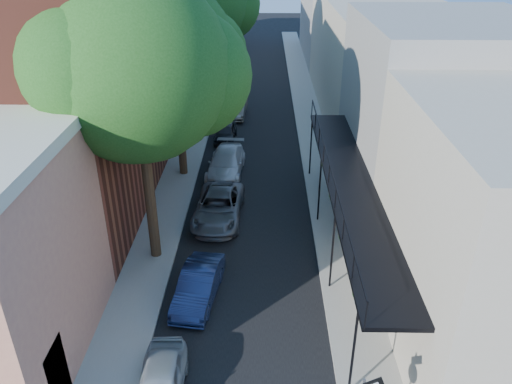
{
  "coord_description": "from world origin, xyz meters",
  "views": [
    {
      "loc": [
        0.73,
        -7.38,
        12.3
      ],
      "look_at": [
        0.42,
        10.63,
        2.8
      ],
      "focal_mm": 35.0,
      "sensor_mm": 36.0,
      "label": 1
    }
  ],
  "objects_px": {
    "parked_car_c": "(219,207)",
    "parked_car_d": "(226,163)",
    "oak_mid": "(183,47)",
    "parked_car_f": "(236,106)",
    "parked_car_b": "(198,285)",
    "parked_car_a": "(160,384)",
    "parked_car_e": "(225,132)",
    "oak_near": "(150,70)"
  },
  "relations": [
    {
      "from": "parked_car_b",
      "to": "parked_car_e",
      "type": "relative_size",
      "value": 1.11
    },
    {
      "from": "parked_car_d",
      "to": "parked_car_f",
      "type": "height_order",
      "value": "parked_car_f"
    },
    {
      "from": "parked_car_a",
      "to": "parked_car_f",
      "type": "relative_size",
      "value": 0.8
    },
    {
      "from": "oak_near",
      "to": "oak_mid",
      "type": "relative_size",
      "value": 1.12
    },
    {
      "from": "oak_mid",
      "to": "parked_car_a",
      "type": "bearing_deg",
      "value": -85.61
    },
    {
      "from": "oak_near",
      "to": "parked_car_c",
      "type": "xyz_separation_m",
      "value": [
        1.97,
        2.88,
        -7.22
      ]
    },
    {
      "from": "parked_car_b",
      "to": "oak_near",
      "type": "bearing_deg",
      "value": 127.5
    },
    {
      "from": "oak_near",
      "to": "oak_mid",
      "type": "bearing_deg",
      "value": 90.37
    },
    {
      "from": "oak_mid",
      "to": "parked_car_a",
      "type": "xyz_separation_m",
      "value": [
        1.19,
        -15.45,
        -6.47
      ]
    },
    {
      "from": "oak_mid",
      "to": "parked_car_f",
      "type": "height_order",
      "value": "oak_mid"
    },
    {
      "from": "oak_mid",
      "to": "parked_car_a",
      "type": "height_order",
      "value": "oak_mid"
    },
    {
      "from": "parked_car_a",
      "to": "parked_car_c",
      "type": "height_order",
      "value": "parked_car_c"
    },
    {
      "from": "oak_mid",
      "to": "parked_car_e",
      "type": "relative_size",
      "value": 3.08
    },
    {
      "from": "parked_car_b",
      "to": "parked_car_f",
      "type": "bearing_deg",
      "value": 96.78
    },
    {
      "from": "parked_car_a",
      "to": "parked_car_e",
      "type": "relative_size",
      "value": 1.03
    },
    {
      "from": "parked_car_b",
      "to": "parked_car_c",
      "type": "distance_m",
      "value": 5.84
    },
    {
      "from": "parked_car_d",
      "to": "parked_car_e",
      "type": "distance_m",
      "value": 5.14
    },
    {
      "from": "oak_near",
      "to": "oak_mid",
      "type": "distance_m",
      "value": 8.01
    },
    {
      "from": "oak_near",
      "to": "parked_car_a",
      "type": "height_order",
      "value": "oak_near"
    },
    {
      "from": "parked_car_c",
      "to": "parked_car_d",
      "type": "bearing_deg",
      "value": 92.68
    },
    {
      "from": "parked_car_d",
      "to": "parked_car_f",
      "type": "distance_m",
      "value": 10.12
    },
    {
      "from": "parked_car_b",
      "to": "parked_car_f",
      "type": "xyz_separation_m",
      "value": [
        0.27,
        20.92,
        0.1
      ]
    },
    {
      "from": "oak_mid",
      "to": "parked_car_b",
      "type": "relative_size",
      "value": 2.77
    },
    {
      "from": "parked_car_a",
      "to": "parked_car_e",
      "type": "distance_m",
      "value": 20.46
    },
    {
      "from": "parked_car_c",
      "to": "parked_car_d",
      "type": "height_order",
      "value": "parked_car_d"
    },
    {
      "from": "parked_car_b",
      "to": "oak_mid",
      "type": "bearing_deg",
      "value": 106.62
    },
    {
      "from": "parked_car_b",
      "to": "parked_car_e",
      "type": "xyz_separation_m",
      "value": [
        -0.14,
        15.92,
        -0.04
      ]
    },
    {
      "from": "oak_mid",
      "to": "parked_car_b",
      "type": "bearing_deg",
      "value": -80.89
    },
    {
      "from": "parked_car_b",
      "to": "parked_car_c",
      "type": "height_order",
      "value": "parked_car_c"
    },
    {
      "from": "parked_car_c",
      "to": "parked_car_f",
      "type": "bearing_deg",
      "value": 92.68
    },
    {
      "from": "oak_mid",
      "to": "parked_car_a",
      "type": "relative_size",
      "value": 2.98
    },
    {
      "from": "parked_car_a",
      "to": "parked_car_f",
      "type": "height_order",
      "value": "parked_car_f"
    },
    {
      "from": "parked_car_d",
      "to": "parked_car_f",
      "type": "relative_size",
      "value": 1.09
    },
    {
      "from": "parked_car_a",
      "to": "parked_car_f",
      "type": "distance_m",
      "value": 25.47
    },
    {
      "from": "parked_car_a",
      "to": "oak_mid",
      "type": "bearing_deg",
      "value": 92.29
    },
    {
      "from": "oak_mid",
      "to": "parked_car_d",
      "type": "relative_size",
      "value": 2.2
    },
    {
      "from": "parked_car_a",
      "to": "parked_car_b",
      "type": "height_order",
      "value": "parked_car_b"
    },
    {
      "from": "oak_near",
      "to": "parked_car_d",
      "type": "xyz_separation_m",
      "value": [
        1.97,
        7.86,
        -7.2
      ]
    },
    {
      "from": "parked_car_d",
      "to": "oak_near",
      "type": "bearing_deg",
      "value": -100.27
    },
    {
      "from": "parked_car_c",
      "to": "parked_car_e",
      "type": "distance_m",
      "value": 10.1
    },
    {
      "from": "oak_near",
      "to": "parked_car_b",
      "type": "height_order",
      "value": "oak_near"
    },
    {
      "from": "parked_car_a",
      "to": "parked_car_d",
      "type": "bearing_deg",
      "value": 84.79
    }
  ]
}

